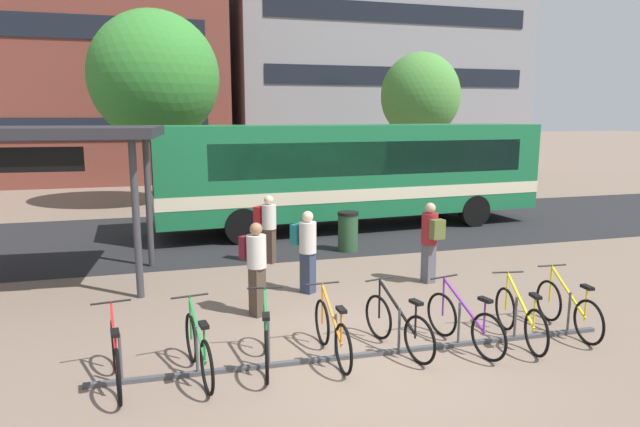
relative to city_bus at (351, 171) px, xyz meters
name	(u,v)px	position (x,y,z in m)	size (l,w,h in m)	color
ground	(367,358)	(-2.83, -9.08, -1.78)	(200.00, 200.00, 0.00)	#7A6656
bus_lane_asphalt	(262,232)	(-2.83, 0.00, -1.77)	(80.00, 7.20, 0.01)	#232326
city_bus	(351,171)	(0.00, 0.00, 0.00)	(12.15, 3.27, 3.20)	#196B3D
bike_rack	(368,350)	(-2.81, -9.03, -1.68)	(7.78, 0.28, 0.70)	#47474C
parked_bicycle_red_0	(116,358)	(-6.26, -8.97, -1.39)	(0.52, 1.72, 0.99)	black
parked_bicycle_green_1	(199,350)	(-5.21, -9.00, -1.39)	(0.52, 1.71, 0.99)	black
parked_bicycle_green_2	(266,340)	(-4.28, -8.92, -1.39)	(0.52, 1.71, 0.99)	black
parked_bicycle_orange_3	(332,333)	(-3.32, -8.94, -1.39)	(0.52, 1.72, 0.99)	black
parked_bicycle_black_4	(398,326)	(-2.30, -8.95, -1.39)	(0.58, 1.69, 0.99)	black
parked_bicycle_purple_5	(464,323)	(-1.29, -9.12, -1.39)	(0.56, 1.70, 0.99)	black
parked_bicycle_yellow_6	(520,318)	(-0.35, -9.17, -1.39)	(0.52, 1.71, 0.99)	black
parked_bicycle_yellow_7	(568,309)	(0.65, -9.03, -1.39)	(0.52, 1.72, 0.99)	black
transit_shelter	(17,138)	(-8.30, -4.08, 1.26)	(5.56, 3.46, 3.26)	#38383D
commuter_olive_pack_0	(430,237)	(-0.29, -5.99, -0.80)	(0.39, 0.57, 1.70)	#565660
commuter_teal_pack_1	(306,246)	(-2.93, -5.91, -0.83)	(0.55, 0.60, 1.65)	#2D3851
commuter_red_pack_2	(268,224)	(-3.26, -3.51, -0.83)	(0.60, 0.58, 1.63)	#47382D
commuter_maroon_pack_3	(256,262)	(-4.10, -6.90, -0.81)	(0.50, 0.60, 1.67)	#47382D
trash_bin	(348,231)	(-1.05, -2.91, -1.26)	(0.55, 0.55, 1.03)	#284C2D
street_tree_0	(154,77)	(-5.79, 6.12, 3.14)	(4.86, 4.86, 7.39)	brown
street_tree_1	(420,96)	(6.29, 8.23, 2.63)	(3.75, 3.75, 6.44)	brown
building_left_wing	(31,48)	(-12.28, 17.84, 5.32)	(20.28, 10.60, 14.19)	brown
building_centre_block	(237,95)	(0.83, 33.56, 3.48)	(17.50, 10.87, 10.51)	brown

